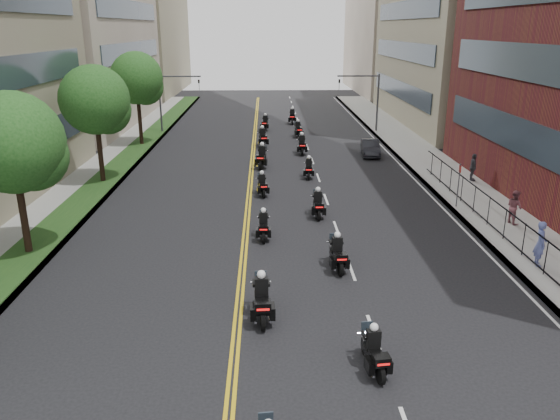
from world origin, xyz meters
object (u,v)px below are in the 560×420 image
Objects in this scene: pedestrian_a at (540,243)px; pedestrian_b at (514,207)px; motorcycle_1 at (374,353)px; parked_sedan at (370,148)px; motorcycle_7 at (309,169)px; motorcycle_8 at (262,158)px; motorcycle_4 at (263,227)px; motorcycle_12 at (265,124)px; motorcycle_9 at (302,145)px; motorcycle_3 at (337,255)px; motorcycle_10 at (263,138)px; motorcycle_6 at (262,186)px; pedestrian_c at (473,167)px; motorcycle_5 at (318,205)px; motorcycle_13 at (292,117)px; motorcycle_11 at (298,130)px; motorcycle_2 at (262,300)px.

pedestrian_a is 1.12× the size of pedestrian_b.
parked_sedan is (5.22, 28.89, 0.03)m from motorcycle_1.
motorcycle_7 is 4.37m from motorcycle_8.
motorcycle_4 is 0.90× the size of motorcycle_12.
motorcycle_9 is at bearing 80.58° from motorcycle_4.
motorcycle_1 is at bearing -92.97° from motorcycle_3.
motorcycle_6 is at bearing -97.63° from motorcycle_10.
motorcycle_7 is at bearing -89.64° from motorcycle_9.
motorcycle_10 is 1.36× the size of pedestrian_c.
motorcycle_5 is 0.90× the size of motorcycle_10.
motorcycle_8 is at bearing 141.88° from motorcycle_7.
motorcycle_4 is 11.68m from motorcycle_7.
motorcycle_4 is 0.84× the size of motorcycle_10.
motorcycle_6 is at bearing -94.09° from motorcycle_13.
motorcycle_10 reaches higher than motorcycle_11.
motorcycle_13 reaches higher than motorcycle_1.
motorcycle_4 is 16.87m from pedestrian_c.
motorcycle_9 reaches higher than motorcycle_6.
motorcycle_13 reaches higher than motorcycle_12.
motorcycle_5 is at bearing 63.47° from pedestrian_a.
motorcycle_4 is 12.36m from pedestrian_a.
motorcycle_3 is 17.07m from pedestrian_c.
motorcycle_8 is 1.10× the size of motorcycle_12.
motorcycle_3 is at bearing -89.46° from motorcycle_9.
parked_sedan is 2.19× the size of pedestrian_b.
motorcycle_12 is at bearing 86.84° from motorcycle_2.
pedestrian_a is 13.63m from pedestrian_c.
motorcycle_13 is at bearing 87.22° from motorcycle_8.
motorcycle_11 is at bearing -85.91° from motorcycle_13.
pedestrian_c reaches higher than motorcycle_11.
motorcycle_8 is at bearing -85.02° from motorcycle_12.
motorcycle_10 is 12.05m from motorcycle_13.
motorcycle_9 is 1.33× the size of pedestrian_c.
pedestrian_a is 5.37m from pedestrian_b.
motorcycle_1 is 4.62m from motorcycle_2.
motorcycle_10 is at bearing 36.89° from pedestrian_a.
motorcycle_6 is 1.05× the size of pedestrian_a.
motorcycle_5 is 0.97× the size of motorcycle_12.
motorcycle_8 is 14.67m from pedestrian_c.
pedestrian_b reaches higher than motorcycle_6.
motorcycle_6 is 18.88m from motorcycle_11.
pedestrian_c is at bearing -62.74° from motorcycle_13.
motorcycle_8 is at bearing 45.33° from pedestrian_a.
parked_sedan is 2.12× the size of pedestrian_c.
motorcycle_8 is (-0.14, 14.21, 0.13)m from motorcycle_4.
motorcycle_3 is 0.58× the size of parked_sedan.
motorcycle_5 is (2.95, 3.19, 0.04)m from motorcycle_4.
motorcycle_9 is 11.25m from motorcycle_12.
motorcycle_8 is 1.44× the size of pedestrian_b.
motorcycle_11 is at bearing 83.01° from motorcycle_1.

